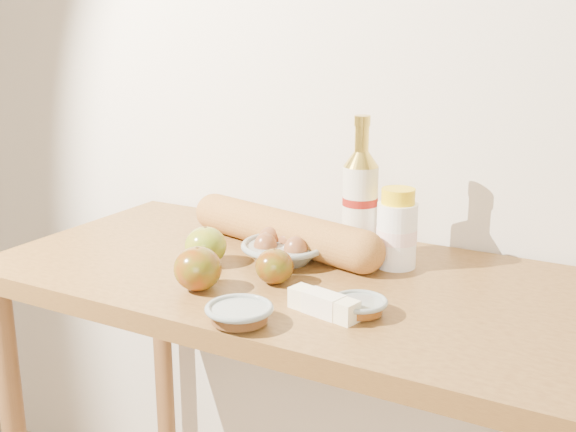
% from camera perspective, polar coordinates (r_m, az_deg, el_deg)
% --- Properties ---
extents(back_wall, '(3.50, 0.02, 2.60)m').
position_cam_1_polar(back_wall, '(1.61, 6.41, 12.69)').
color(back_wall, beige).
rests_on(back_wall, ground).
extents(table, '(1.20, 0.60, 0.90)m').
position_cam_1_polar(table, '(1.45, 0.59, -9.05)').
color(table, olive).
rests_on(table, ground).
extents(bourbon_bottle, '(0.08, 0.08, 0.29)m').
position_cam_1_polar(bourbon_bottle, '(1.45, 5.71, 1.11)').
color(bourbon_bottle, beige).
rests_on(bourbon_bottle, table).
extents(cream_bottle, '(0.10, 0.10, 0.16)m').
position_cam_1_polar(cream_bottle, '(1.42, 8.59, -1.16)').
color(cream_bottle, white).
rests_on(cream_bottle, table).
extents(egg_bowl, '(0.19, 0.19, 0.06)m').
position_cam_1_polar(egg_bowl, '(1.45, -0.30, -2.63)').
color(egg_bowl, gray).
rests_on(egg_bowl, table).
extents(baguette, '(0.52, 0.20, 0.09)m').
position_cam_1_polar(baguette, '(1.52, -0.46, -1.13)').
color(baguette, '#BA7E39').
rests_on(baguette, table).
extents(apple_yellowgreen, '(0.09, 0.09, 0.08)m').
position_cam_1_polar(apple_yellowgreen, '(1.44, -6.52, -2.36)').
color(apple_yellowgreen, olive).
rests_on(apple_yellowgreen, table).
extents(apple_redgreen_front, '(0.10, 0.10, 0.08)m').
position_cam_1_polar(apple_redgreen_front, '(1.31, -7.14, -4.15)').
color(apple_redgreen_front, maroon).
rests_on(apple_redgreen_front, table).
extents(apple_redgreen_right, '(0.08, 0.08, 0.07)m').
position_cam_1_polar(apple_redgreen_right, '(1.33, -1.08, -4.00)').
color(apple_redgreen_right, maroon).
rests_on(apple_redgreen_right, table).
extents(sugar_bowl, '(0.13, 0.13, 0.03)m').
position_cam_1_polar(sugar_bowl, '(1.17, -3.87, -7.72)').
color(sugar_bowl, gray).
rests_on(sugar_bowl, table).
extents(syrup_bowl, '(0.11, 0.11, 0.03)m').
position_cam_1_polar(syrup_bowl, '(1.21, 5.65, -7.10)').
color(syrup_bowl, gray).
rests_on(syrup_bowl, table).
extents(butter_stick, '(0.13, 0.06, 0.04)m').
position_cam_1_polar(butter_stick, '(1.20, 2.82, -6.97)').
color(butter_stick, '#F9F1C1').
rests_on(butter_stick, table).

